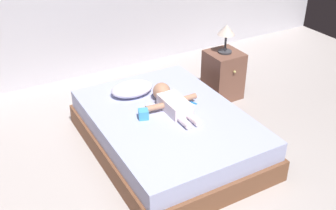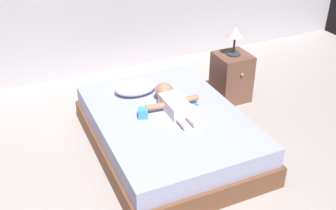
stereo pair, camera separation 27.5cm
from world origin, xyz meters
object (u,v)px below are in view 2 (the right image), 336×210
(bed, at_px, (168,132))
(toothbrush, at_px, (192,103))
(baby, at_px, (172,102))
(lamp, at_px, (235,34))
(toy_block, at_px, (143,113))
(nightstand, at_px, (231,77))
(pillow, at_px, (136,87))

(bed, bearing_deg, toothbrush, 16.65)
(bed, xyz_separation_m, baby, (0.09, 0.09, 0.26))
(lamp, bearing_deg, bed, -150.75)
(toothbrush, bearing_deg, toy_block, -175.68)
(baby, bearing_deg, toy_block, -172.52)
(baby, xyz_separation_m, lamp, (0.98, 0.51, 0.34))
(bed, distance_m, lamp, 1.36)
(nightstand, bearing_deg, pillow, -176.03)
(baby, xyz_separation_m, toothbrush, (0.21, -0.00, -0.06))
(nightstand, bearing_deg, baby, -152.67)
(baby, height_order, toy_block, baby)
(toothbrush, height_order, nightstand, nightstand)
(toy_block, bearing_deg, lamp, 22.97)
(toy_block, bearing_deg, nightstand, 22.96)
(pillow, xyz_separation_m, lamp, (1.18, 0.08, 0.35))
(pillow, xyz_separation_m, baby, (0.21, -0.42, 0.01))
(toothbrush, bearing_deg, lamp, 33.46)
(toothbrush, distance_m, toy_block, 0.52)
(toothbrush, relative_size, nightstand, 0.23)
(nightstand, height_order, lamp, lamp)
(baby, bearing_deg, bed, -133.58)
(nightstand, bearing_deg, toy_block, -157.04)
(bed, distance_m, toothbrush, 0.37)
(toothbrush, relative_size, lamp, 0.40)
(baby, relative_size, lamp, 2.08)
(toy_block, bearing_deg, bed, -12.31)
(pillow, distance_m, toothbrush, 0.60)
(lamp, relative_size, toy_block, 2.92)
(pillow, bearing_deg, baby, -63.94)
(toothbrush, bearing_deg, bed, -163.35)
(pillow, relative_size, toothbrush, 3.34)
(bed, xyz_separation_m, toothbrush, (0.30, 0.09, 0.20))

